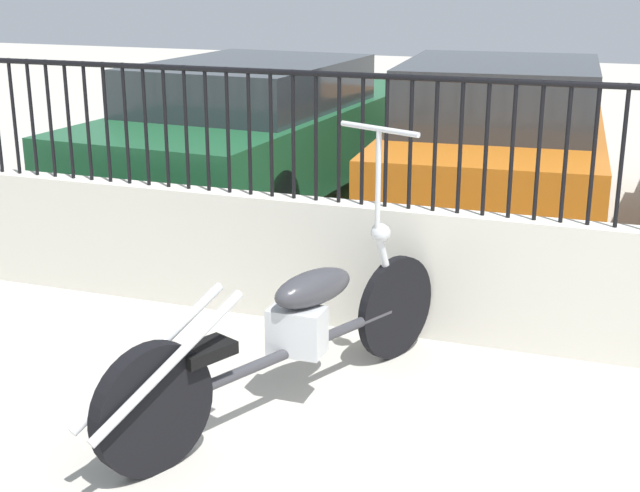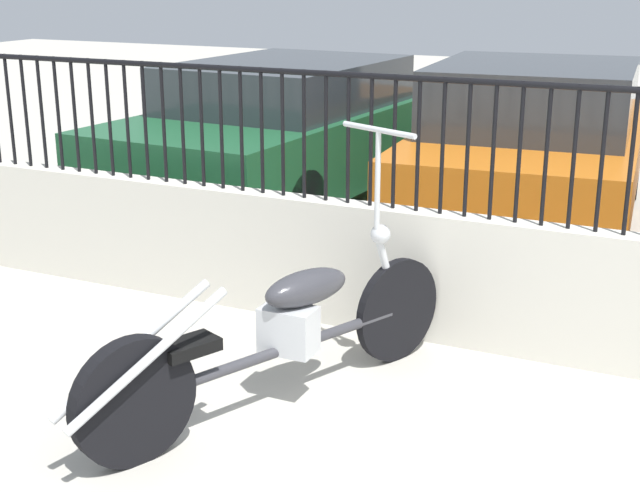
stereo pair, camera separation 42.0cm
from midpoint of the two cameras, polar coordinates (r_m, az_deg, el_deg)
name	(u,v)px [view 2 (the right image)]	position (r m, az deg, el deg)	size (l,w,h in m)	color
motorcycle_dark_grey	(266,337)	(4.46, -0.77, -5.88)	(1.09, 2.22, 1.38)	black
car_green	(297,128)	(8.61, -0.10, 7.53)	(2.08, 4.70, 1.34)	black
car_orange	(532,145)	(7.96, 14.92, 6.23)	(2.04, 4.03, 1.41)	black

